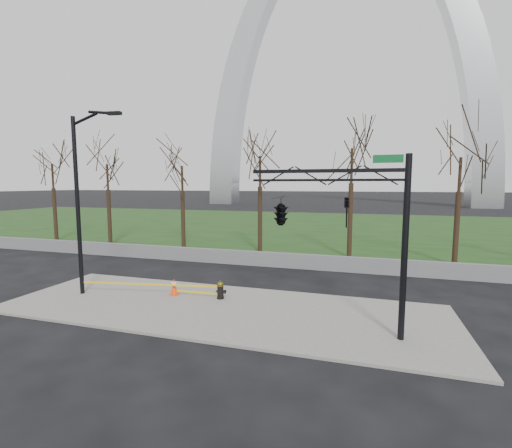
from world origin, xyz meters
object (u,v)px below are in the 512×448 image
(fire_hydrant, at_px, (221,290))
(street_light, at_px, (81,193))
(traffic_cone, at_px, (174,287))
(traffic_signal_mast, at_px, (303,212))

(fire_hydrant, relative_size, street_light, 0.10)
(fire_hydrant, relative_size, traffic_cone, 1.08)
(street_light, bearing_deg, traffic_cone, 8.68)
(fire_hydrant, height_order, street_light, street_light)
(fire_hydrant, bearing_deg, traffic_cone, -167.74)
(street_light, distance_m, traffic_signal_mast, 10.09)
(fire_hydrant, distance_m, traffic_cone, 2.23)
(fire_hydrant, distance_m, street_light, 7.53)
(traffic_cone, height_order, traffic_signal_mast, traffic_signal_mast)
(fire_hydrant, height_order, traffic_signal_mast, traffic_signal_mast)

